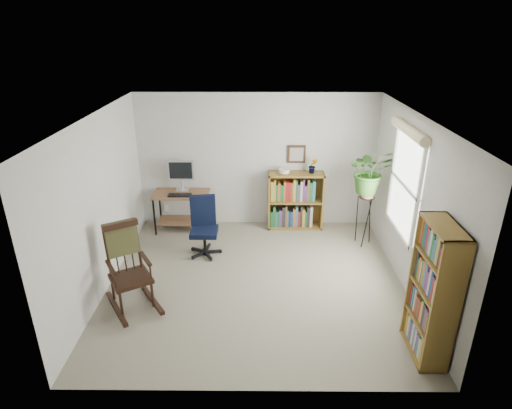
{
  "coord_description": "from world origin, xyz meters",
  "views": [
    {
      "loc": [
        0.05,
        -5.27,
        3.48
      ],
      "look_at": [
        0.0,
        0.4,
        1.05
      ],
      "focal_mm": 30.0,
      "sensor_mm": 36.0,
      "label": 1
    }
  ],
  "objects_px": {
    "office_chair": "(204,227)",
    "rocking_chair": "(129,268)",
    "desk": "(182,211)",
    "tall_bookshelf": "(433,292)",
    "low_bookshelf": "(295,201)"
  },
  "relations": [
    {
      "from": "office_chair",
      "to": "tall_bookshelf",
      "type": "height_order",
      "value": "tall_bookshelf"
    },
    {
      "from": "desk",
      "to": "low_bookshelf",
      "type": "relative_size",
      "value": 0.94
    },
    {
      "from": "desk",
      "to": "tall_bookshelf",
      "type": "xyz_separation_m",
      "value": [
        3.25,
        -3.11,
        0.45
      ]
    },
    {
      "from": "desk",
      "to": "low_bookshelf",
      "type": "height_order",
      "value": "low_bookshelf"
    },
    {
      "from": "office_chair",
      "to": "desk",
      "type": "bearing_deg",
      "value": 109.99
    },
    {
      "from": "rocking_chair",
      "to": "low_bookshelf",
      "type": "xyz_separation_m",
      "value": [
        2.31,
        2.4,
        -0.06
      ]
    },
    {
      "from": "desk",
      "to": "tall_bookshelf",
      "type": "distance_m",
      "value": 4.52
    },
    {
      "from": "desk",
      "to": "office_chair",
      "type": "distance_m",
      "value": 1.04
    },
    {
      "from": "desk",
      "to": "rocking_chair",
      "type": "bearing_deg",
      "value": -97.1
    },
    {
      "from": "desk",
      "to": "tall_bookshelf",
      "type": "bearing_deg",
      "value": -43.71
    },
    {
      "from": "rocking_chair",
      "to": "tall_bookshelf",
      "type": "height_order",
      "value": "tall_bookshelf"
    },
    {
      "from": "office_chair",
      "to": "low_bookshelf",
      "type": "xyz_separation_m",
      "value": [
        1.52,
        1.02,
        0.03
      ]
    },
    {
      "from": "low_bookshelf",
      "to": "tall_bookshelf",
      "type": "distance_m",
      "value": 3.46
    },
    {
      "from": "office_chair",
      "to": "rocking_chair",
      "type": "bearing_deg",
      "value": -128.84
    },
    {
      "from": "tall_bookshelf",
      "to": "desk",
      "type": "bearing_deg",
      "value": 136.29
    }
  ]
}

